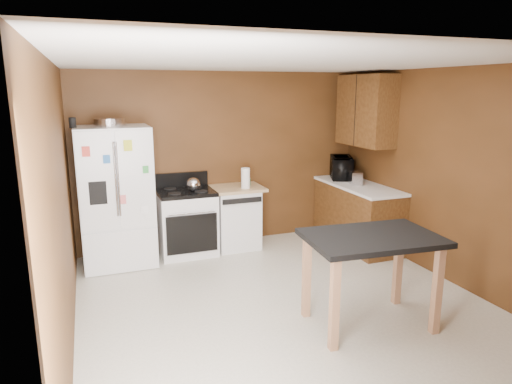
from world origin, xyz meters
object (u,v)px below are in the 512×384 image
paper_towel (245,178)px  green_canister (247,182)px  refrigerator (116,197)px  roasting_pan (110,122)px  pen_cup (73,123)px  gas_range (187,221)px  dishwasher (235,217)px  kettle (193,184)px  toaster (355,178)px  island (371,249)px  microwave (341,168)px

paper_towel → green_canister: paper_towel is taller
refrigerator → roasting_pan: bearing=111.0°
pen_cup → paper_towel: pen_cup is taller
gas_range → dishwasher: bearing=1.9°
kettle → toaster: (2.32, -0.35, -0.00)m
roasting_pan → island: (2.16, -2.55, -1.08)m
roasting_pan → gas_range: size_ratio=0.36×
toaster → dishwasher: bearing=-176.9°
refrigerator → toaster: bearing=-6.3°
pen_cup → gas_range: 1.95m
toaster → pen_cup: bearing=-166.2°
microwave → gas_range: bearing=114.5°
dishwasher → island: island is taller
toaster → microwave: 0.45m
pen_cup → kettle: pen_cup is taller
paper_towel → dishwasher: bearing=131.7°
roasting_pan → refrigerator: (0.01, -0.04, -0.95)m
green_canister → kettle: bearing=-169.6°
roasting_pan → green_canister: size_ratio=3.96×
roasting_pan → green_canister: bearing=3.1°
roasting_pan → island: 3.51m
pen_cup → gas_range: size_ratio=0.11×
kettle → island: size_ratio=0.14×
refrigerator → gas_range: refrigerator is taller
green_canister → toaster: bearing=-18.7°
pen_cup → island: (2.59, -2.43, -1.09)m
microwave → island: 2.87m
gas_range → island: 2.87m
refrigerator → island: refrigerator is taller
island → green_canister: bearing=96.8°
green_canister → pen_cup: bearing=-174.5°
gas_range → dishwasher: gas_range is taller
toaster → island: bearing=-100.6°
dishwasher → green_canister: bearing=14.5°
toaster → microwave: bearing=104.6°
kettle → paper_towel: 0.74m
gas_range → dishwasher: 0.72m
roasting_pan → microwave: 3.45m
toaster → dishwasher: size_ratio=0.28×
toaster → refrigerator: (-3.32, 0.37, -0.09)m
pen_cup → refrigerator: 1.06m
kettle → gas_range: size_ratio=0.17×
kettle → paper_towel: bearing=-2.0°
toaster → island: 2.46m
green_canister → dishwasher: (-0.20, -0.05, -0.49)m
roasting_pan → pen_cup: size_ratio=3.23×
gas_range → toaster: bearing=-10.1°
toaster → refrigerator: size_ratio=0.14×
roasting_pan → paper_towel: roasting_pan is taller
toaster → kettle: bearing=-170.6°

